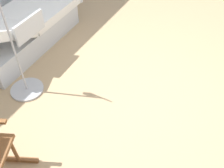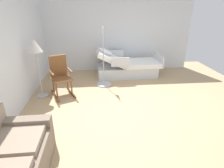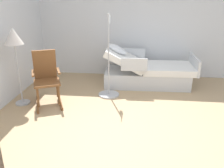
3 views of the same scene
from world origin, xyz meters
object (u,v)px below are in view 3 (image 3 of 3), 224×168
object	(u,v)px
hospital_bed	(147,72)
iv_pole	(109,84)
floor_lamp	(14,42)
rocking_chair	(46,79)

from	to	relation	value
hospital_bed	iv_pole	world-z (taller)	iv_pole
hospital_bed	iv_pole	size ratio (longest dim) A/B	1.25
hospital_bed	iv_pole	bearing A→B (deg)	131.89
iv_pole	hospital_bed	bearing A→B (deg)	-48.11
floor_lamp	iv_pole	bearing A→B (deg)	-69.82
floor_lamp	iv_pole	xyz separation A→B (m)	(0.61, -1.65, -0.98)
hospital_bed	rocking_chair	distance (m)	2.33
hospital_bed	rocking_chair	world-z (taller)	rocking_chair
hospital_bed	floor_lamp	bearing A→B (deg)	118.50
hospital_bed	rocking_chair	size ratio (longest dim) A/B	2.01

